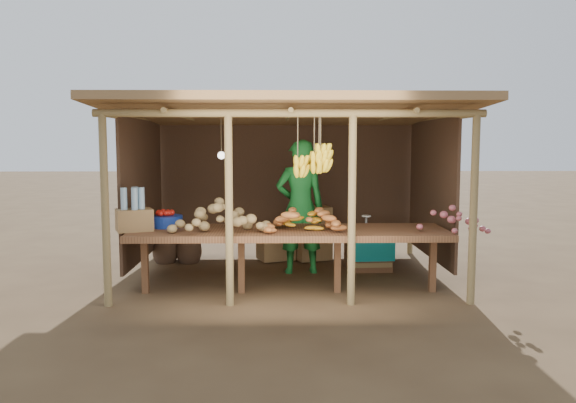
{
  "coord_description": "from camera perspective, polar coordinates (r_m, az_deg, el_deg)",
  "views": [
    {
      "loc": [
        -0.15,
        -7.84,
        1.86
      ],
      "look_at": [
        0.0,
        0.0,
        1.05
      ],
      "focal_mm": 35.0,
      "sensor_mm": 36.0,
      "label": 1
    }
  ],
  "objects": [
    {
      "name": "banana_pile",
      "position": [
        6.99,
        1.32,
        -1.38
      ],
      "size": [
        0.69,
        0.5,
        0.35
      ],
      "primitive_type": null,
      "rotation": [
        0.0,
        0.0,
        -0.23
      ],
      "color": "gold",
      "rests_on": "counter"
    },
    {
      "name": "onion_heap",
      "position": [
        7.05,
        15.83,
        -1.5
      ],
      "size": [
        1.02,
        0.81,
        0.36
      ],
      "primitive_type": null,
      "rotation": [
        0.0,
        0.0,
        0.36
      ],
      "color": "#B95962",
      "rests_on": "counter"
    },
    {
      "name": "counter",
      "position": [
        6.98,
        0.15,
        -3.35
      ],
      "size": [
        3.9,
        1.05,
        0.8
      ],
      "color": "brown",
      "rests_on": "ground"
    },
    {
      "name": "sweet_potato_heap",
      "position": [
        6.88,
        1.68,
        -1.46
      ],
      "size": [
        1.17,
        0.95,
        0.36
      ],
      "primitive_type": null,
      "rotation": [
        0.0,
        0.0,
        0.41
      ],
      "color": "#C16D31",
      "rests_on": "counter"
    },
    {
      "name": "potato_heap",
      "position": [
        6.88,
        -6.91,
        -1.44
      ],
      "size": [
        1.22,
        0.83,
        0.37
      ],
      "primitive_type": null,
      "rotation": [
        0.0,
        0.0,
        -0.14
      ],
      "color": "#967C4D",
      "rests_on": "counter"
    },
    {
      "name": "burlap_sacks",
      "position": [
        8.98,
        -11.2,
        -4.63
      ],
      "size": [
        0.77,
        0.4,
        0.55
      ],
      "color": "#4C3323",
      "rests_on": "ground"
    },
    {
      "name": "bottle_box",
      "position": [
        7.1,
        -15.36,
        -1.24
      ],
      "size": [
        0.52,
        0.47,
        0.53
      ],
      "color": "olive",
      "rests_on": "counter"
    },
    {
      "name": "tarp_crate",
      "position": [
        8.43,
        8.13,
        -4.55
      ],
      "size": [
        0.73,
        0.64,
        0.83
      ],
      "color": "brown",
      "rests_on": "ground"
    },
    {
      "name": "carton_stack",
      "position": [
        8.96,
        1.23,
        -3.66
      ],
      "size": [
        1.22,
        0.58,
        0.85
      ],
      "color": "olive",
      "rests_on": "ground"
    },
    {
      "name": "stall_structure",
      "position": [
        7.98,
        0.02,
        6.4
      ],
      "size": [
        4.7,
        3.5,
        2.43
      ],
      "color": "olive",
      "rests_on": "ground"
    },
    {
      "name": "vendor",
      "position": [
        8.02,
        1.25,
        -0.56
      ],
      "size": [
        0.75,
        0.54,
        1.92
      ],
      "primitive_type": "imported",
      "rotation": [
        0.0,
        0.0,
        3.27
      ],
      "color": "#1A782D",
      "rests_on": "ground"
    },
    {
      "name": "tomato_basin",
      "position": [
        7.33,
        -12.28,
        -1.84
      ],
      "size": [
        0.42,
        0.42,
        0.22
      ],
      "rotation": [
        0.0,
        0.0,
        0.28
      ],
      "color": "navy",
      "rests_on": "counter"
    },
    {
      "name": "ground",
      "position": [
        8.06,
        0.0,
        -7.45
      ],
      "size": [
        60.0,
        60.0,
        0.0
      ],
      "primitive_type": "plane",
      "color": "brown",
      "rests_on": "ground"
    }
  ]
}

